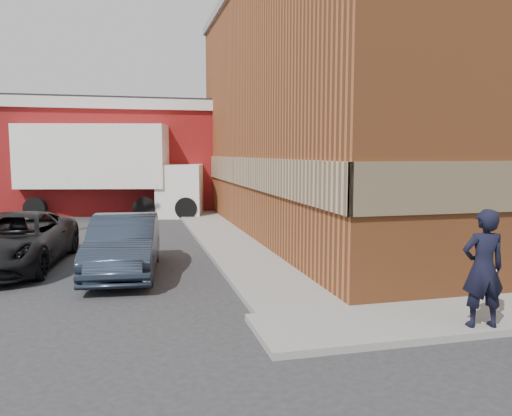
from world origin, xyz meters
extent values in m
plane|color=#28282B|center=(0.00, 0.00, 0.00)|extent=(90.00, 90.00, 0.00)
cube|color=#9C5128|center=(8.50, 9.00, 4.50)|extent=(14.00, 18.00, 9.00)
cube|color=tan|center=(1.46, 9.00, 2.30)|extent=(0.08, 18.16, 1.00)
cube|color=gray|center=(0.60, 9.00, 0.06)|extent=(1.80, 18.00, 0.12)
cube|color=maroon|center=(-6.00, 20.00, 2.50)|extent=(16.00, 8.00, 5.00)
cube|color=silver|center=(-6.00, 20.00, 5.25)|extent=(16.30, 8.30, 0.50)
cube|color=black|center=(-6.00, 20.00, 5.55)|extent=(16.00, 8.00, 0.10)
imported|color=black|center=(3.13, -1.55, 1.09)|extent=(0.78, 0.58, 1.95)
imported|color=#273141|center=(-2.61, 4.08, 0.72)|extent=(1.92, 4.50, 1.44)
imported|color=black|center=(-5.39, 5.43, 0.71)|extent=(2.92, 5.33, 1.42)
cube|color=white|center=(-4.00, 16.00, 2.81)|extent=(7.02, 4.01, 2.86)
cube|color=#1D651B|center=(-4.29, 14.70, 2.37)|extent=(6.24, 1.41, 0.88)
cube|color=white|center=(0.19, 15.07, 1.21)|extent=(2.46, 2.79, 2.42)
cylinder|color=black|center=(-6.60, 15.45, 0.50)|extent=(1.04, 0.54, 0.99)
cylinder|color=black|center=(-6.13, 17.60, 0.50)|extent=(1.04, 0.54, 0.99)
cylinder|color=black|center=(-1.87, 14.40, 0.50)|extent=(1.04, 0.54, 0.99)
cylinder|color=black|center=(-1.40, 16.55, 0.50)|extent=(1.04, 0.54, 0.99)
cylinder|color=black|center=(-0.05, 13.99, 0.50)|extent=(1.04, 0.54, 0.99)
cylinder|color=black|center=(0.43, 16.14, 0.50)|extent=(1.04, 0.54, 0.99)
camera|label=1|loc=(-2.38, -8.36, 2.96)|focal=35.00mm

